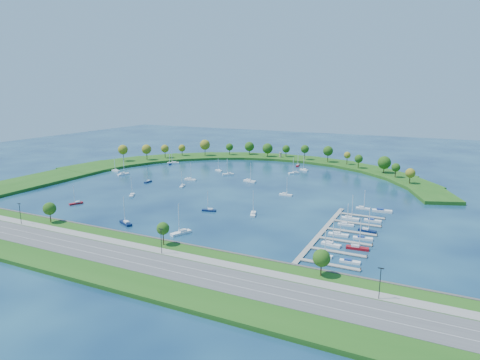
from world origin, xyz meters
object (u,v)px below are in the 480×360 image
at_px(docked_boat_1, 350,261).
at_px(harbor_tower, 280,155).
at_px(moored_boat_5, 181,232).
at_px(moored_boat_15, 123,174).
at_px(docked_boat_11, 382,211).
at_px(moored_boat_3, 182,185).
at_px(docked_boat_8, 350,218).
at_px(dock_system, 338,235).
at_px(docked_boat_6, 346,224).
at_px(moored_boat_0, 173,163).
at_px(moored_boat_17, 148,181).
at_px(docked_boat_7, 367,230).
at_px(moored_boat_8, 219,170).
at_px(docked_boat_5, 363,238).
at_px(moored_boat_10, 126,222).
at_px(moored_boat_6, 116,170).
at_px(moored_boat_7, 190,179).
at_px(moored_boat_14, 304,169).
at_px(moored_boat_11, 250,181).
at_px(docked_boat_10, 363,208).
at_px(docked_boat_3, 357,247).
at_px(moored_boat_13, 253,213).
at_px(moored_boat_18, 170,163).
at_px(docked_boat_9, 372,220).
at_px(docked_boat_4, 338,234).
at_px(moored_boat_1, 228,174).
at_px(moored_boat_12, 76,203).
at_px(moored_boat_16, 132,195).
at_px(moored_boat_19, 294,173).
at_px(moored_boat_4, 298,165).
at_px(moored_boat_9, 286,194).
at_px(docked_boat_0, 323,254).
at_px(docked_boat_2, 331,244).
at_px(moored_boat_2, 209,210).

bearing_deg(docked_boat_1, harbor_tower, 113.08).
xyz_separation_m(moored_boat_5, moored_boat_15, (-110.77, 88.47, -0.03)).
bearing_deg(docked_boat_11, moored_boat_15, 167.14).
xyz_separation_m(moored_boat_3, docked_boat_8, (113.54, -21.93, 0.06)).
height_order(dock_system, docked_boat_6, docked_boat_6).
xyz_separation_m(moored_boat_0, docked_boat_1, (178.32, -141.91, -0.42)).
relative_size(moored_boat_17, docked_boat_7, 0.86).
relative_size(moored_boat_8, docked_boat_5, 1.15).
height_order(moored_boat_0, moored_boat_10, moored_boat_0).
distance_m(moored_boat_6, moored_boat_7, 69.76).
relative_size(moored_boat_14, docked_boat_11, 1.08).
bearing_deg(moored_boat_11, moored_boat_15, -158.91).
distance_m(harbor_tower, docked_boat_10, 160.37).
distance_m(moored_boat_10, docked_boat_3, 106.73).
distance_m(moored_boat_13, moored_boat_14, 124.64).
relative_size(moored_boat_18, docked_boat_9, 1.40).
relative_size(docked_boat_4, docked_boat_6, 1.19).
distance_m(moored_boat_14, docked_boat_10, 107.12).
bearing_deg(moored_boat_1, moored_boat_7, 21.66).
xyz_separation_m(moored_boat_7, moored_boat_8, (2.19, 37.94, -0.07)).
relative_size(moored_boat_10, moored_boat_14, 1.21).
bearing_deg(docked_boat_5, moored_boat_12, 177.13).
bearing_deg(moored_boat_17, moored_boat_15, -112.19).
distance_m(moored_boat_16, moored_boat_19, 124.78).
bearing_deg(moored_boat_0, docked_boat_8, 120.40).
xyz_separation_m(harbor_tower, docked_boat_3, (103.42, -187.92, -3.35)).
distance_m(moored_boat_13, moored_boat_18, 158.13).
xyz_separation_m(moored_boat_4, moored_boat_9, (23.91, -95.66, -0.01)).
bearing_deg(moored_boat_11, docked_boat_4, -35.94).
height_order(moored_boat_6, moored_boat_19, moored_boat_19).
relative_size(moored_boat_12, moored_boat_15, 0.83).
relative_size(moored_boat_15, docked_boat_10, 1.24).
distance_m(moored_boat_18, docked_boat_0, 217.14).
relative_size(docked_boat_3, docked_boat_5, 1.56).
bearing_deg(docked_boat_11, docked_boat_5, -100.82).
relative_size(moored_boat_17, docked_boat_2, 0.82).
relative_size(moored_boat_0, docked_boat_3, 1.10).
distance_m(moored_boat_17, docked_boat_0, 160.01).
height_order(moored_boat_7, docked_boat_6, moored_boat_7).
height_order(moored_boat_10, moored_boat_16, moored_boat_10).
height_order(moored_boat_3, docked_boat_10, docked_boat_10).
height_order(moored_boat_3, moored_boat_5, moored_boat_5).
bearing_deg(moored_boat_15, moored_boat_7, -66.52).
xyz_separation_m(moored_boat_18, docked_boat_4, (168.71, -111.14, 0.04)).
relative_size(moored_boat_10, docked_boat_5, 1.59).
bearing_deg(moored_boat_8, docked_boat_3, 156.28).
xyz_separation_m(harbor_tower, moored_boat_2, (22.96, -168.21, -3.41)).
height_order(moored_boat_6, moored_boat_9, moored_boat_9).
bearing_deg(docked_boat_4, moored_boat_1, 132.40).
distance_m(moored_boat_0, moored_boat_15, 55.29).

